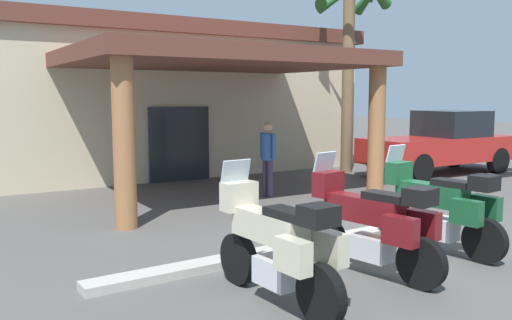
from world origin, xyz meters
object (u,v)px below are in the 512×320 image
object	(u,v)px
pickup_truck_red	(442,143)
palm_tree_near_portico	(349,30)
pedestrian	(268,154)
motel_building	(138,98)
motorcycle_green	(440,207)
motorcycle_cream	(277,245)
motorcycle_maroon	(372,224)

from	to	relation	value
pickup_truck_red	palm_tree_near_portico	size ratio (longest dim) A/B	0.84
palm_tree_near_portico	pedestrian	bearing A→B (deg)	-155.33
pickup_truck_red	motel_building	bearing A→B (deg)	141.98
motel_building	pedestrian	world-z (taller)	motel_building
pickup_truck_red	palm_tree_near_portico	world-z (taller)	palm_tree_near_portico
motel_building	pickup_truck_red	size ratio (longest dim) A/B	2.60
motorcycle_green	pickup_truck_red	xyz separation A→B (m)	(7.20, 5.42, 0.24)
motorcycle_cream	pickup_truck_red	xyz separation A→B (m)	(10.51, 5.72, 0.24)
motorcycle_maroon	motorcycle_green	bearing A→B (deg)	-91.64
motorcycle_maroon	palm_tree_near_portico	xyz separation A→B (m)	(6.63, 7.51, 3.74)
motel_building	motorcycle_cream	distance (m)	12.78
motorcycle_maroon	pickup_truck_red	bearing A→B (deg)	-65.83
motorcycle_maroon	pickup_truck_red	size ratio (longest dim) A/B	0.42
motorcycle_maroon	pedestrian	bearing A→B (deg)	-29.31
pickup_truck_red	palm_tree_near_portico	distance (m)	4.56
motorcycle_cream	motorcycle_green	world-z (taller)	same
pedestrian	motorcycle_green	bearing A→B (deg)	79.82
motel_building	palm_tree_near_portico	world-z (taller)	palm_tree_near_portico
pedestrian	palm_tree_near_portico	xyz separation A→B (m)	(4.54, 2.08, 3.39)
motorcycle_maroon	motorcycle_green	world-z (taller)	same
motorcycle_maroon	pedestrian	distance (m)	5.82
motel_building	motorcycle_green	distance (m)	12.07
palm_tree_near_portico	motorcycle_green	bearing A→B (deg)	-124.20
motorcycle_cream	pickup_truck_red	bearing A→B (deg)	-63.33
motorcycle_cream	pickup_truck_red	distance (m)	11.97
pedestrian	motorcycle_cream	bearing A→B (deg)	50.39
motel_building	pickup_truck_red	world-z (taller)	motel_building
motorcycle_cream	pedestrian	bearing A→B (deg)	-36.04
motorcycle_cream	motorcycle_maroon	xyz separation A→B (m)	(1.66, 0.10, 0.00)
motorcycle_green	motel_building	bearing A→B (deg)	-3.84
motorcycle_maroon	palm_tree_near_portico	size ratio (longest dim) A/B	0.35
motorcycle_maroon	palm_tree_near_portico	distance (m)	10.69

